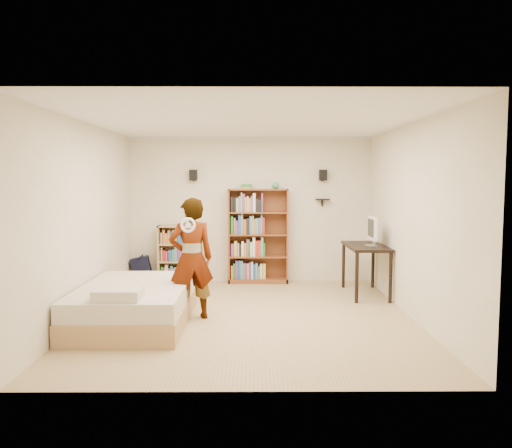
{
  "coord_description": "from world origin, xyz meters",
  "views": [
    {
      "loc": [
        0.05,
        -6.85,
        1.9
      ],
      "look_at": [
        0.1,
        0.6,
        1.25
      ],
      "focal_mm": 35.0,
      "sensor_mm": 36.0,
      "label": 1
    }
  ],
  "objects": [
    {
      "name": "imac",
      "position": [
        1.98,
        1.22,
        1.07
      ],
      "size": [
        0.17,
        0.49,
        0.48
      ],
      "primitive_type": null,
      "rotation": [
        0.0,
        0.0,
        0.17
      ],
      "color": "white",
      "rests_on": "computer_desk"
    },
    {
      "name": "daybed",
      "position": [
        -1.53,
        -0.29,
        0.32
      ],
      "size": [
        1.41,
        2.16,
        0.64
      ],
      "primitive_type": null,
      "color": "beige",
      "rests_on": "ground"
    },
    {
      "name": "person",
      "position": [
        -0.79,
        -0.09,
        0.83
      ],
      "size": [
        0.7,
        0.57,
        1.67
      ],
      "primitive_type": "imported",
      "rotation": [
        0.0,
        0.0,
        3.46
      ],
      "color": "black",
      "rests_on": "ground"
    },
    {
      "name": "navy_bag",
      "position": [
        -2.02,
        2.33,
        0.25
      ],
      "size": [
        0.39,
        0.27,
        0.5
      ],
      "primitive_type": null,
      "rotation": [
        0.0,
        0.0,
        0.07
      ],
      "color": "black",
      "rests_on": "ground"
    },
    {
      "name": "wall_shelf",
      "position": [
        1.35,
        2.41,
        1.55
      ],
      "size": [
        0.25,
        0.16,
        0.02
      ],
      "primitive_type": "cube",
      "color": "black",
      "rests_on": "room_shell"
    },
    {
      "name": "ground",
      "position": [
        0.0,
        0.0,
        0.0
      ],
      "size": [
        4.5,
        5.0,
        0.01
      ],
      "primitive_type": "cube",
      "color": "tan",
      "rests_on": "ground"
    },
    {
      "name": "speaker_left",
      "position": [
        -1.05,
        2.4,
        2.0
      ],
      "size": [
        0.14,
        0.12,
        0.2
      ],
      "primitive_type": "cube",
      "color": "black",
      "rests_on": "room_shell"
    },
    {
      "name": "tall_bookshelf",
      "position": [
        0.15,
        2.34,
        0.87
      ],
      "size": [
        1.1,
        0.32,
        1.75
      ],
      "primitive_type": null,
      "color": "brown",
      "rests_on": "ground"
    },
    {
      "name": "speaker_right",
      "position": [
        1.35,
        2.4,
        2.0
      ],
      "size": [
        0.14,
        0.12,
        0.2
      ],
      "primitive_type": "cube",
      "color": "black",
      "rests_on": "room_shell"
    },
    {
      "name": "computer_desk",
      "position": [
        1.92,
        1.33,
        0.42
      ],
      "size": [
        0.61,
        1.23,
        0.84
      ],
      "primitive_type": null,
      "color": "black",
      "rests_on": "ground"
    },
    {
      "name": "room_shell",
      "position": [
        0.0,
        0.0,
        1.76
      ],
      "size": [
        4.52,
        5.02,
        2.71
      ],
      "color": "#EDE4CA",
      "rests_on": "ground"
    },
    {
      "name": "wii_wheel",
      "position": [
        -0.79,
        -0.4,
        1.32
      ],
      "size": [
        0.2,
        0.08,
        0.2
      ],
      "primitive_type": "torus",
      "rotation": [
        1.36,
        0.0,
        0.0
      ],
      "color": "white",
      "rests_on": "person"
    },
    {
      "name": "low_bookshelf",
      "position": [
        -1.27,
        2.34,
        0.54
      ],
      "size": [
        0.86,
        0.32,
        1.07
      ],
      "primitive_type": null,
      "color": "tan",
      "rests_on": "ground"
    },
    {
      "name": "crown_molding",
      "position": [
        0.0,
        0.0,
        2.67
      ],
      "size": [
        4.5,
        5.0,
        0.06
      ],
      "color": "silver",
      "rests_on": "room_shell"
    }
  ]
}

